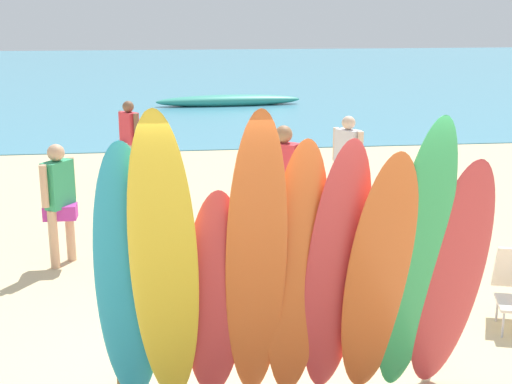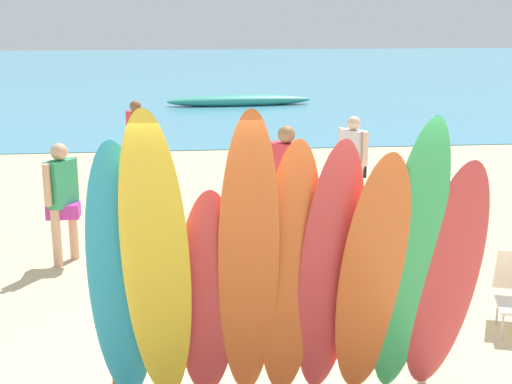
# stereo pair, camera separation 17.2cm
# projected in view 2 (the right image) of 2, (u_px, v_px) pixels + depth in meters

# --- Properties ---
(ground) EXTENTS (60.00, 60.00, 0.00)m
(ground) POSITION_uv_depth(u_px,v_px,m) (213.00, 125.00, 19.80)
(ground) COLOR #D3BC8C
(ocean_water) EXTENTS (60.00, 40.00, 0.02)m
(ocean_water) POSITION_uv_depth(u_px,v_px,m) (200.00, 73.00, 35.51)
(ocean_water) COLOR teal
(ocean_water) RESTS_ON ground
(surfboard_rack) EXTENTS (2.98, 0.07, 0.73)m
(surfboard_rack) POSITION_uv_depth(u_px,v_px,m) (277.00, 317.00, 6.18)
(surfboard_rack) COLOR brown
(surfboard_rack) RESTS_ON ground
(surfboard_teal_0) EXTENTS (0.52, 0.79, 2.37)m
(surfboard_teal_0) POSITION_uv_depth(u_px,v_px,m) (121.00, 283.00, 5.35)
(surfboard_teal_0) COLOR #289EC6
(surfboard_teal_0) RESTS_ON ground
(surfboard_yellow_1) EXTENTS (0.58, 0.98, 2.62)m
(surfboard_yellow_1) POSITION_uv_depth(u_px,v_px,m) (157.00, 272.00, 5.22)
(surfboard_yellow_1) COLOR yellow
(surfboard_yellow_1) RESTS_ON ground
(surfboard_red_2) EXTENTS (0.53, 0.64, 1.97)m
(surfboard_red_2) POSITION_uv_depth(u_px,v_px,m) (208.00, 301.00, 5.51)
(surfboard_red_2) COLOR #D13D42
(surfboard_red_2) RESTS_ON ground
(surfboard_orange_3) EXTENTS (0.49, 0.89, 2.59)m
(surfboard_orange_3) POSITION_uv_depth(u_px,v_px,m) (248.00, 268.00, 5.34)
(surfboard_orange_3) COLOR orange
(surfboard_orange_3) RESTS_ON ground
(surfboard_orange_4) EXTENTS (0.52, 0.64, 2.34)m
(surfboard_orange_4) POSITION_uv_depth(u_px,v_px,m) (289.00, 278.00, 5.49)
(surfboard_orange_4) COLOR orange
(surfboard_orange_4) RESTS_ON ground
(surfboard_red_5) EXTENTS (0.55, 0.75, 2.34)m
(surfboard_red_5) POSITION_uv_depth(u_px,v_px,m) (329.00, 276.00, 5.51)
(surfboard_red_5) COLOR #D13D42
(surfboard_red_5) RESTS_ON ground
(surfboard_orange_6) EXTENTS (0.57, 0.79, 2.26)m
(surfboard_orange_6) POSITION_uv_depth(u_px,v_px,m) (371.00, 282.00, 5.49)
(surfboard_orange_6) COLOR orange
(surfboard_orange_6) RESTS_ON ground
(surfboard_green_7) EXTENTS (0.52, 0.82, 2.52)m
(surfboard_green_7) POSITION_uv_depth(u_px,v_px,m) (409.00, 266.00, 5.48)
(surfboard_green_7) COLOR #38B266
(surfboard_green_7) RESTS_ON ground
(surfboard_red_8) EXTENTS (0.63, 0.74, 2.17)m
(surfboard_red_8) POSITION_uv_depth(u_px,v_px,m) (445.00, 282.00, 5.63)
(surfboard_red_8) COLOR #D13D42
(surfboard_red_8) RESTS_ON ground
(beachgoer_midbeach) EXTENTS (0.40, 0.50, 1.55)m
(beachgoer_midbeach) POSITION_uv_depth(u_px,v_px,m) (137.00, 135.00, 13.13)
(beachgoer_midbeach) COLOR brown
(beachgoer_midbeach) RESTS_ON ground
(beachgoer_near_rack) EXTENTS (0.41, 0.51, 1.58)m
(beachgoer_near_rack) POSITION_uv_depth(u_px,v_px,m) (352.00, 158.00, 11.07)
(beachgoer_near_rack) COLOR beige
(beachgoer_near_rack) RESTS_ON ground
(beachgoer_strolling) EXTENTS (0.53, 0.44, 1.72)m
(beachgoer_strolling) POSITION_uv_depth(u_px,v_px,m) (286.00, 179.00, 9.39)
(beachgoer_strolling) COLOR #9E704C
(beachgoer_strolling) RESTS_ON ground
(beachgoer_photographing) EXTENTS (0.41, 0.52, 1.58)m
(beachgoer_photographing) POSITION_uv_depth(u_px,v_px,m) (62.00, 195.00, 8.90)
(beachgoer_photographing) COLOR tan
(beachgoer_photographing) RESTS_ON ground
(distant_boat) EXTENTS (4.93, 1.04, 0.39)m
(distant_boat) POSITION_uv_depth(u_px,v_px,m) (240.00, 101.00, 23.59)
(distant_boat) COLOR teal
(distant_boat) RESTS_ON ground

